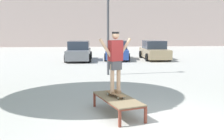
{
  "coord_description": "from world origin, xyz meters",
  "views": [
    {
      "loc": [
        -1.58,
        -5.93,
        2.26
      ],
      "look_at": [
        -0.74,
        2.37,
        1.0
      ],
      "focal_mm": 41.43,
      "sensor_mm": 36.0,
      "label": 1
    }
  ],
  "objects_px": {
    "car_grey": "(79,52)",
    "car_blue": "(117,51)",
    "light_post": "(108,0)",
    "skater": "(115,58)",
    "skateboard": "(115,94)",
    "car_tan": "(154,51)",
    "skate_box": "(117,99)"
  },
  "relations": [
    {
      "from": "skater",
      "to": "light_post",
      "type": "distance_m",
      "value": 6.74
    },
    {
      "from": "car_blue",
      "to": "light_post",
      "type": "distance_m",
      "value": 8.09
    },
    {
      "from": "skateboard",
      "to": "car_grey",
      "type": "distance_m",
      "value": 13.31
    },
    {
      "from": "skateboard",
      "to": "skater",
      "type": "relative_size",
      "value": 0.48
    },
    {
      "from": "skater",
      "to": "car_grey",
      "type": "height_order",
      "value": "skater"
    },
    {
      "from": "skateboard",
      "to": "car_tan",
      "type": "relative_size",
      "value": 0.19
    },
    {
      "from": "car_tan",
      "to": "light_post",
      "type": "distance_m",
      "value": 8.9
    },
    {
      "from": "car_grey",
      "to": "car_tan",
      "type": "height_order",
      "value": "same"
    },
    {
      "from": "skate_box",
      "to": "car_blue",
      "type": "relative_size",
      "value": 0.47
    },
    {
      "from": "skateboard",
      "to": "car_tan",
      "type": "height_order",
      "value": "car_tan"
    },
    {
      "from": "skate_box",
      "to": "skater",
      "type": "xyz_separation_m",
      "value": [
        -0.04,
        0.14,
        1.12
      ]
    },
    {
      "from": "skater",
      "to": "car_grey",
      "type": "relative_size",
      "value": 0.4
    },
    {
      "from": "skate_box",
      "to": "car_grey",
      "type": "distance_m",
      "value": 13.46
    },
    {
      "from": "skate_box",
      "to": "skateboard",
      "type": "distance_m",
      "value": 0.19
    },
    {
      "from": "light_post",
      "to": "car_blue",
      "type": "bearing_deg",
      "value": 79.71
    },
    {
      "from": "car_grey",
      "to": "car_blue",
      "type": "xyz_separation_m",
      "value": [
        3.02,
        0.42,
        0.0
      ]
    },
    {
      "from": "car_blue",
      "to": "car_tan",
      "type": "height_order",
      "value": "same"
    },
    {
      "from": "skate_box",
      "to": "car_tan",
      "type": "xyz_separation_m",
      "value": [
        4.64,
        13.57,
        0.28
      ]
    },
    {
      "from": "light_post",
      "to": "skate_box",
      "type": "bearing_deg",
      "value": -92.62
    },
    {
      "from": "skater",
      "to": "car_blue",
      "type": "height_order",
      "value": "skater"
    },
    {
      "from": "car_grey",
      "to": "car_blue",
      "type": "height_order",
      "value": "same"
    },
    {
      "from": "car_grey",
      "to": "car_blue",
      "type": "relative_size",
      "value": 0.98
    },
    {
      "from": "skate_box",
      "to": "skater",
      "type": "bearing_deg",
      "value": 107.15
    },
    {
      "from": "skateboard",
      "to": "car_blue",
      "type": "bearing_deg",
      "value": 83.04
    },
    {
      "from": "car_grey",
      "to": "car_tan",
      "type": "xyz_separation_m",
      "value": [
        6.03,
        0.19,
        0.0
      ]
    },
    {
      "from": "light_post",
      "to": "skateboard",
      "type": "bearing_deg",
      "value": -93.05
    },
    {
      "from": "car_tan",
      "to": "skater",
      "type": "bearing_deg",
      "value": -109.21
    },
    {
      "from": "skateboard",
      "to": "car_grey",
      "type": "relative_size",
      "value": 0.19
    },
    {
      "from": "skater",
      "to": "car_blue",
      "type": "xyz_separation_m",
      "value": [
        1.67,
        13.67,
        -0.84
      ]
    },
    {
      "from": "skater",
      "to": "skate_box",
      "type": "bearing_deg",
      "value": -72.85
    },
    {
      "from": "skate_box",
      "to": "skateboard",
      "type": "xyz_separation_m",
      "value": [
        -0.04,
        0.14,
        0.12
      ]
    },
    {
      "from": "skateboard",
      "to": "car_tan",
      "type": "distance_m",
      "value": 14.23
    }
  ]
}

